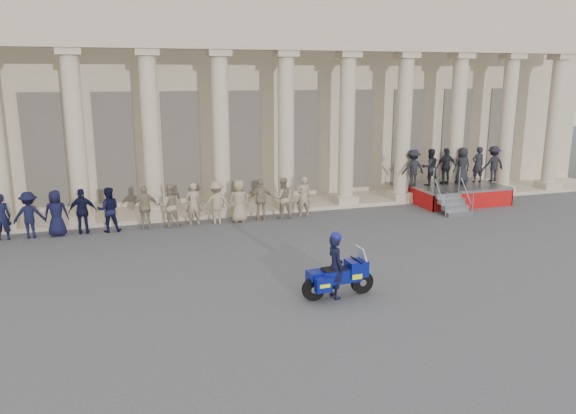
{
  "coord_description": "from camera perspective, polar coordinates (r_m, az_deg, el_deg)",
  "views": [
    {
      "loc": [
        -2.69,
        -13.24,
        5.38
      ],
      "look_at": [
        2.11,
        2.04,
        1.6
      ],
      "focal_mm": 35.0,
      "sensor_mm": 36.0,
      "label": 1
    }
  ],
  "objects": [
    {
      "name": "officer_rank",
      "position": [
        20.71,
        -24.07,
        -0.69
      ],
      "size": [
        19.06,
        0.6,
        1.59
      ],
      "color": "black",
      "rests_on": "ground"
    },
    {
      "name": "ground",
      "position": [
        14.54,
        -5.6,
        -8.5
      ],
      "size": [
        90.0,
        90.0,
        0.0
      ],
      "primitive_type": "plane",
      "color": "#434346",
      "rests_on": "ground"
    },
    {
      "name": "reviewing_stand",
      "position": [
        25.16,
        16.44,
        3.38
      ],
      "size": [
        5.01,
        3.76,
        2.34
      ],
      "color": "gray",
      "rests_on": "ground"
    },
    {
      "name": "building",
      "position": [
        28.13,
        -12.19,
        11.24
      ],
      "size": [
        40.0,
        12.5,
        9.0
      ],
      "color": "tan",
      "rests_on": "ground"
    },
    {
      "name": "rider",
      "position": [
        13.86,
        4.84,
        -5.87
      ],
      "size": [
        0.42,
        0.6,
        1.69
      ],
      "rotation": [
        0.0,
        0.0,
        1.63
      ],
      "color": "black",
      "rests_on": "ground"
    },
    {
      "name": "motorcycle",
      "position": [
        14.01,
        5.2,
        -7.02
      ],
      "size": [
        1.92,
        0.79,
        1.23
      ],
      "rotation": [
        0.0,
        0.0,
        0.06
      ],
      "color": "black",
      "rests_on": "ground"
    }
  ]
}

